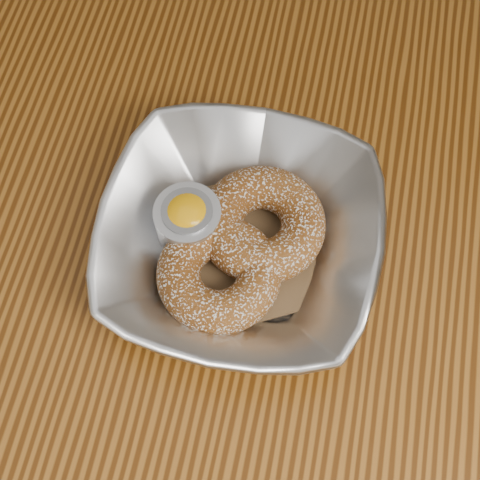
% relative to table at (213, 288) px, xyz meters
% --- Properties ---
extents(ground_plane, '(4.00, 4.00, 0.00)m').
position_rel_table_xyz_m(ground_plane, '(0.00, 0.00, -0.65)').
color(ground_plane, '#565659').
rests_on(ground_plane, ground).
extents(table, '(1.20, 0.80, 0.75)m').
position_rel_table_xyz_m(table, '(0.00, 0.00, 0.00)').
color(table, brown).
rests_on(table, ground_plane).
extents(serving_bowl, '(0.25, 0.25, 0.06)m').
position_rel_table_xyz_m(serving_bowl, '(0.03, 0.00, 0.13)').
color(serving_bowl, silver).
rests_on(serving_bowl, table).
extents(parchment, '(0.20, 0.20, 0.00)m').
position_rel_table_xyz_m(parchment, '(0.03, 0.00, 0.11)').
color(parchment, brown).
rests_on(parchment, table).
extents(donut_back, '(0.15, 0.15, 0.04)m').
position_rel_table_xyz_m(donut_back, '(0.04, 0.02, 0.13)').
color(donut_back, brown).
rests_on(donut_back, parchment).
extents(donut_front, '(0.13, 0.13, 0.04)m').
position_rel_table_xyz_m(donut_front, '(0.02, -0.03, 0.13)').
color(donut_front, brown).
rests_on(donut_front, parchment).
extents(ramekin, '(0.06, 0.06, 0.05)m').
position_rel_table_xyz_m(ramekin, '(-0.02, 0.01, 0.13)').
color(ramekin, silver).
rests_on(ramekin, table).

